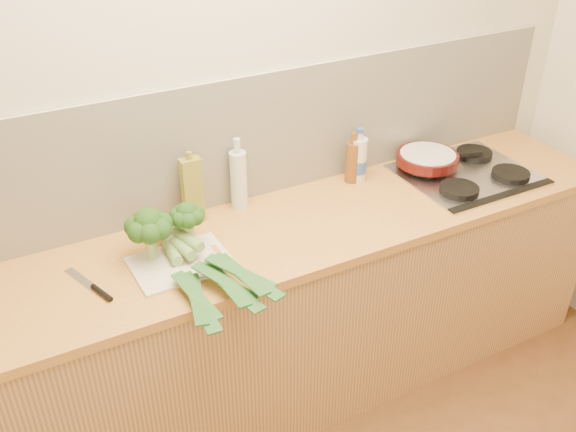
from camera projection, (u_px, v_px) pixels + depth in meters
name	position (u px, v px, depth m)	size (l,w,h in m)	color
room_shell	(234.00, 143.00, 2.60)	(3.50, 3.50, 3.50)	beige
counter	(269.00, 320.00, 2.76)	(3.20, 0.62, 0.90)	tan
gas_hob	(467.00, 173.00, 2.93)	(0.58, 0.50, 0.04)	silver
chopping_board	(181.00, 263.00, 2.35)	(0.35, 0.26, 0.01)	silver
broccoli_left	(149.00, 226.00, 2.30)	(0.17, 0.18, 0.21)	#90A962
broccoli_right	(187.00, 217.00, 2.37)	(0.13, 0.13, 0.19)	#90A962
leek_front	(177.00, 261.00, 2.31)	(0.12, 0.69, 0.04)	white
leek_mid	(195.00, 258.00, 2.29)	(0.18, 0.62, 0.04)	white
leek_back	(201.00, 248.00, 2.32)	(0.24, 0.66, 0.04)	white
chefs_knife	(96.00, 289.00, 2.21)	(0.11, 0.27, 0.02)	silver
skillet	(428.00, 158.00, 2.95)	(0.41, 0.28, 0.05)	#440D0B
oil_tin	(192.00, 190.00, 2.53)	(0.08, 0.05, 0.31)	#9C9733
glass_bottle	(239.00, 179.00, 2.63)	(0.07, 0.07, 0.31)	silver
amber_bottle	(353.00, 161.00, 2.84)	(0.06, 0.06, 0.24)	brown
water_bottle	(358.00, 161.00, 2.85)	(0.08, 0.08, 0.23)	silver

